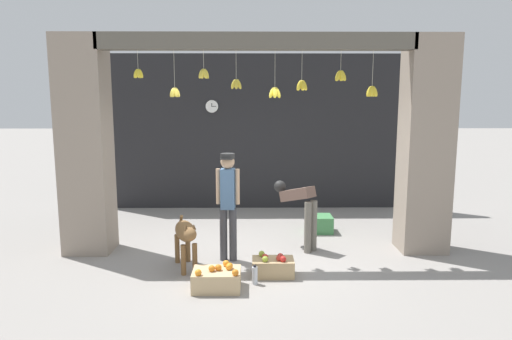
{
  "coord_description": "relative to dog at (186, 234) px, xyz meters",
  "views": [
    {
      "loc": [
        -0.07,
        -6.61,
        2.36
      ],
      "look_at": [
        0.0,
        0.47,
        1.25
      ],
      "focal_mm": 32.0,
      "sensor_mm": 36.0,
      "label": 1
    }
  ],
  "objects": [
    {
      "name": "water_bottle",
      "position": [
        0.95,
        -0.54,
        -0.38
      ],
      "size": [
        0.07,
        0.07,
        0.25
      ],
      "color": "silver",
      "rests_on": "ground_plane"
    },
    {
      "name": "fruit_crate_oranges",
      "position": [
        0.48,
        -0.69,
        -0.37
      ],
      "size": [
        0.6,
        0.43,
        0.32
      ],
      "color": "tan",
      "rests_on": "ground_plane"
    },
    {
      "name": "wall_clock",
      "position": [
        0.08,
        3.59,
        1.7
      ],
      "size": [
        0.28,
        0.03,
        0.28
      ],
      "color": "black"
    },
    {
      "name": "shop_pillar_left",
      "position": [
        -1.61,
        0.8,
        1.14
      ],
      "size": [
        0.7,
        0.6,
        3.29
      ],
      "primitive_type": "cube",
      "color": "gray",
      "rests_on": "ground_plane"
    },
    {
      "name": "fruit_crate_apples",
      "position": [
        1.2,
        -0.26,
        -0.37
      ],
      "size": [
        0.56,
        0.34,
        0.31
      ],
      "color": "tan",
      "rests_on": "ground_plane"
    },
    {
      "name": "shop_pillar_right",
      "position": [
        3.58,
        0.8,
        1.14
      ],
      "size": [
        0.7,
        0.6,
        3.29
      ],
      "primitive_type": "cube",
      "color": "gray",
      "rests_on": "ground_plane"
    },
    {
      "name": "worker_stooping",
      "position": [
        1.67,
        0.87,
        0.19
      ],
      "size": [
        0.65,
        0.66,
        1.04
      ],
      "rotation": [
        0.0,
        0.0,
        0.78
      ],
      "color": "#6B665B",
      "rests_on": "ground_plane"
    },
    {
      "name": "ground_plane",
      "position": [
        0.98,
        0.5,
        -0.5
      ],
      "size": [
        60.0,
        60.0,
        0.0
      ],
      "primitive_type": "plane",
      "color": "gray"
    },
    {
      "name": "storefront_awning",
      "position": [
        1.0,
        0.62,
        2.62
      ],
      "size": [
        4.59,
        0.25,
        0.93
      ],
      "color": "#5B564C"
    },
    {
      "name": "dog",
      "position": [
        0.0,
        0.0,
        0.0
      ],
      "size": [
        0.46,
        0.92,
        0.73
      ],
      "rotation": [
        0.0,
        0.0,
        -1.25
      ],
      "color": "brown",
      "rests_on": "ground_plane"
    },
    {
      "name": "shop_back_wall",
      "position": [
        0.98,
        3.67,
        1.14
      ],
      "size": [
        6.49,
        0.12,
        3.29
      ],
      "primitive_type": "cube",
      "color": "#232326",
      "rests_on": "ground_plane"
    },
    {
      "name": "produce_box_green",
      "position": [
        2.12,
        1.78,
        -0.35
      ],
      "size": [
        0.46,
        0.43,
        0.29
      ],
      "primitive_type": "cube",
      "color": "#42844C",
      "rests_on": "ground_plane"
    },
    {
      "name": "shopkeeper",
      "position": [
        0.57,
        0.34,
        0.43
      ],
      "size": [
        0.34,
        0.27,
        1.59
      ],
      "rotation": [
        0.0,
        0.0,
        3.06
      ],
      "color": "#424247",
      "rests_on": "ground_plane"
    }
  ]
}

